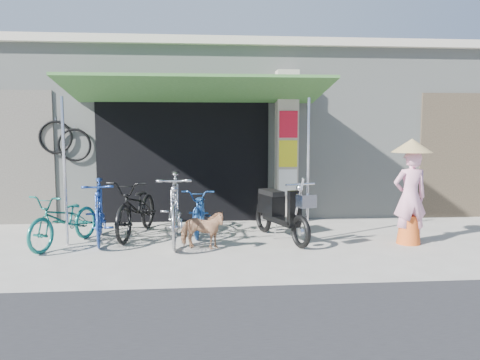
{
  "coord_description": "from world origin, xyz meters",
  "views": [
    {
      "loc": [
        -0.86,
        -6.79,
        1.83
      ],
      "look_at": [
        -0.2,
        1.0,
        1.0
      ],
      "focal_mm": 35.0,
      "sensor_mm": 36.0,
      "label": 1
    }
  ],
  "objects": [
    {
      "name": "ground",
      "position": [
        0.0,
        0.0,
        0.0
      ],
      "size": [
        80.0,
        80.0,
        0.0
      ],
      "primitive_type": "plane",
      "color": "#ABA59A",
      "rests_on": "ground"
    },
    {
      "name": "bicycle_shop",
      "position": [
        -0.0,
        5.09,
        1.83
      ],
      "size": [
        12.3,
        5.3,
        3.66
      ],
      "color": "#9EA39C",
      "rests_on": "ground"
    },
    {
      "name": "shop_pillar",
      "position": [
        0.85,
        2.45,
        1.5
      ],
      "size": [
        0.42,
        0.44,
        3.0
      ],
      "color": "#B9AD9D",
      "rests_on": "ground"
    },
    {
      "name": "awning",
      "position": [
        -0.9,
        1.63,
        2.51
      ],
      "size": [
        4.6,
        1.88,
        2.72
      ],
      "color": "#36692F",
      "rests_on": "ground"
    },
    {
      "name": "neighbour_right",
      "position": [
        5.0,
        2.59,
        1.3
      ],
      "size": [
        2.6,
        0.06,
        2.6
      ],
      "primitive_type": "cube",
      "color": "brown",
      "rests_on": "ground"
    },
    {
      "name": "bike_teal",
      "position": [
        -3.01,
        0.72,
        0.42
      ],
      "size": [
        1.15,
        1.71,
        0.85
      ],
      "primitive_type": "imported",
      "rotation": [
        0.0,
        0.0,
        -0.4
      ],
      "color": "#16665B",
      "rests_on": "ground"
    },
    {
      "name": "bike_blue",
      "position": [
        -2.53,
        0.97,
        0.52
      ],
      "size": [
        0.77,
        1.77,
        1.03
      ],
      "primitive_type": "imported",
      "rotation": [
        0.0,
        0.0,
        0.17
      ],
      "color": "navy",
      "rests_on": "ground"
    },
    {
      "name": "bike_black",
      "position": [
        -1.97,
        1.35,
        0.5
      ],
      "size": [
        1.02,
        2.0,
        1.0
      ],
      "primitive_type": "imported",
      "rotation": [
        0.0,
        0.0,
        -0.19
      ],
      "color": "black",
      "rests_on": "ground"
    },
    {
      "name": "bike_silver",
      "position": [
        -1.28,
        0.79,
        0.57
      ],
      "size": [
        0.58,
        1.92,
        1.15
      ],
      "primitive_type": "imported",
      "rotation": [
        0.0,
        0.0,
        0.02
      ],
      "color": "#A8A8AD",
      "rests_on": "ground"
    },
    {
      "name": "bike_navy",
      "position": [
        -0.87,
        1.46,
        0.41
      ],
      "size": [
        0.67,
        1.61,
        0.83
      ],
      "primitive_type": "imported",
      "rotation": [
        0.0,
        0.0,
        -0.08
      ],
      "color": "#2254A0",
      "rests_on": "ground"
    },
    {
      "name": "street_dog",
      "position": [
        -0.85,
        0.33,
        0.3
      ],
      "size": [
        0.78,
        0.49,
        0.61
      ],
      "primitive_type": "imported",
      "rotation": [
        0.0,
        0.0,
        1.33
      ],
      "color": "tan",
      "rests_on": "ground"
    },
    {
      "name": "moped",
      "position": [
        0.46,
        0.89,
        0.46
      ],
      "size": [
        0.78,
        1.74,
        1.02
      ],
      "rotation": [
        0.0,
        0.0,
        0.34
      ],
      "color": "black",
      "rests_on": "ground"
    },
    {
      "name": "nun",
      "position": [
        2.5,
        0.4,
        0.85
      ],
      "size": [
        0.64,
        0.64,
        1.7
      ],
      "rotation": [
        0.0,
        0.0,
        3.17
      ],
      "color": "#F9A8C5",
      "rests_on": "ground"
    }
  ]
}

